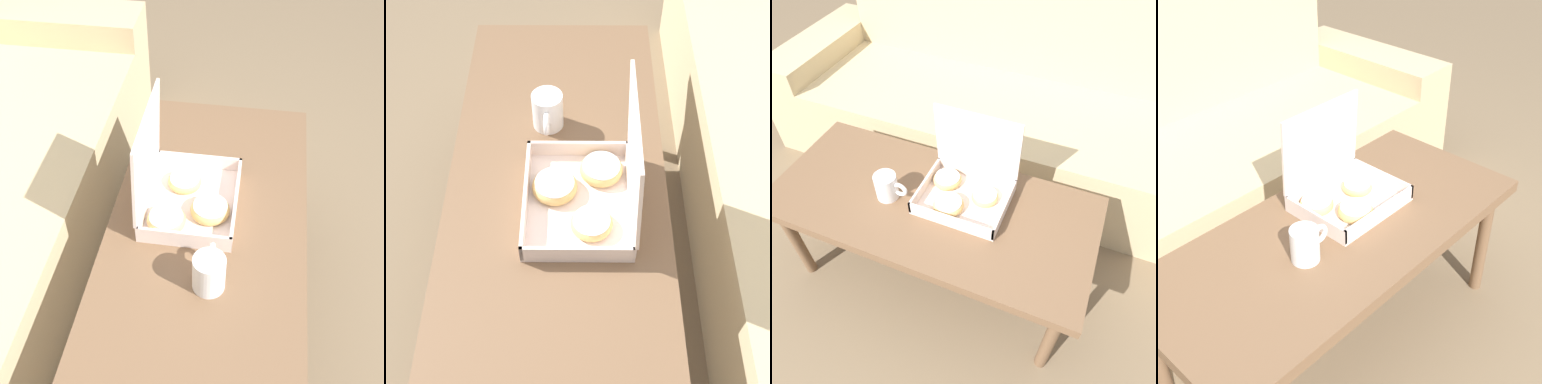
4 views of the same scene
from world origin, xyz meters
TOP-DOWN VIEW (x-y plane):
  - ground_plane at (0.00, 0.00)m, footprint 12.00×12.00m
  - coffee_table at (0.00, -0.07)m, footprint 1.18×0.53m
  - pastry_box at (0.10, 0.01)m, footprint 0.31×0.25m
  - coffee_mug at (-0.15, -0.10)m, footprint 0.12×0.08m

SIDE VIEW (x-z plane):
  - ground_plane at x=0.00m, z-range 0.00..0.00m
  - coffee_table at x=0.00m, z-range 0.19..0.67m
  - coffee_mug at x=-0.15m, z-range 0.48..0.58m
  - pastry_box at x=0.10m, z-range 0.38..0.68m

